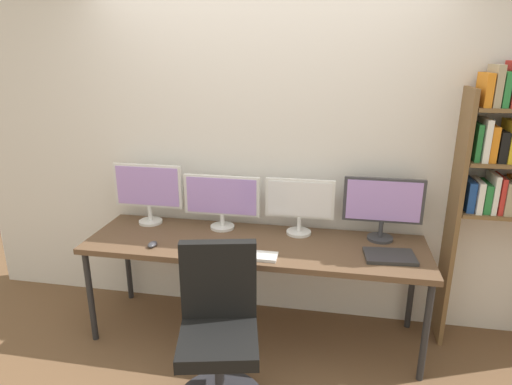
{
  "coord_description": "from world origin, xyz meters",
  "views": [
    {
      "loc": [
        0.53,
        -2.17,
        2.01
      ],
      "look_at": [
        0.0,
        0.65,
        1.09
      ],
      "focal_mm": 30.8,
      "sensor_mm": 36.0,
      "label": 1
    }
  ],
  "objects_px": {
    "monitor_center_right": "(300,203)",
    "office_chair": "(219,344)",
    "monitor_far_left": "(148,190)",
    "desk": "(255,248)",
    "monitor_far_right": "(383,205)",
    "keyboard_main": "(248,255)",
    "computer_mouse": "(152,244)",
    "laptop_closed": "(390,256)",
    "monitor_center_left": "(222,199)"
  },
  "relations": [
    {
      "from": "office_chair",
      "to": "monitor_far_right",
      "type": "bearing_deg",
      "value": 44.25
    },
    {
      "from": "keyboard_main",
      "to": "laptop_closed",
      "type": "distance_m",
      "value": 0.92
    },
    {
      "from": "office_chair",
      "to": "laptop_closed",
      "type": "relative_size",
      "value": 3.09
    },
    {
      "from": "monitor_center_right",
      "to": "computer_mouse",
      "type": "distance_m",
      "value": 1.07
    },
    {
      "from": "keyboard_main",
      "to": "monitor_far_right",
      "type": "bearing_deg",
      "value": 27.04
    },
    {
      "from": "monitor_far_left",
      "to": "keyboard_main",
      "type": "relative_size",
      "value": 1.41
    },
    {
      "from": "monitor_center_left",
      "to": "laptop_closed",
      "type": "height_order",
      "value": "monitor_center_left"
    },
    {
      "from": "monitor_far_left",
      "to": "monitor_center_right",
      "type": "bearing_deg",
      "value": -0.0
    },
    {
      "from": "desk",
      "to": "monitor_center_right",
      "type": "distance_m",
      "value": 0.46
    },
    {
      "from": "desk",
      "to": "keyboard_main",
      "type": "distance_m",
      "value": 0.24
    },
    {
      "from": "monitor_far_right",
      "to": "monitor_far_left",
      "type": "bearing_deg",
      "value": 180.0
    },
    {
      "from": "office_chair",
      "to": "monitor_center_left",
      "type": "bearing_deg",
      "value": 103.12
    },
    {
      "from": "monitor_far_right",
      "to": "keyboard_main",
      "type": "xyz_separation_m",
      "value": [
        -0.87,
        -0.44,
        -0.25
      ]
    },
    {
      "from": "monitor_center_left",
      "to": "monitor_center_right",
      "type": "height_order",
      "value": "monitor_center_right"
    },
    {
      "from": "monitor_center_right",
      "to": "computer_mouse",
      "type": "xyz_separation_m",
      "value": [
        -0.96,
        -0.41,
        -0.22
      ]
    },
    {
      "from": "monitor_center_left",
      "to": "monitor_far_right",
      "type": "bearing_deg",
      "value": -0.0
    },
    {
      "from": "monitor_far_left",
      "to": "monitor_center_right",
      "type": "distance_m",
      "value": 1.16
    },
    {
      "from": "desk",
      "to": "monitor_center_right",
      "type": "relative_size",
      "value": 4.81
    },
    {
      "from": "monitor_center_right",
      "to": "monitor_far_right",
      "type": "distance_m",
      "value": 0.58
    },
    {
      "from": "monitor_far_right",
      "to": "computer_mouse",
      "type": "xyz_separation_m",
      "value": [
        -1.54,
        -0.41,
        -0.25
      ]
    },
    {
      "from": "computer_mouse",
      "to": "laptop_closed",
      "type": "xyz_separation_m",
      "value": [
        1.58,
        0.12,
        -0.0
      ]
    },
    {
      "from": "monitor_center_left",
      "to": "monitor_far_right",
      "type": "relative_size",
      "value": 1.05
    },
    {
      "from": "desk",
      "to": "laptop_closed",
      "type": "xyz_separation_m",
      "value": [
        0.91,
        -0.08,
        0.06
      ]
    },
    {
      "from": "keyboard_main",
      "to": "laptop_closed",
      "type": "height_order",
      "value": "laptop_closed"
    },
    {
      "from": "monitor_center_right",
      "to": "monitor_far_right",
      "type": "height_order",
      "value": "monitor_far_right"
    },
    {
      "from": "monitor_far_left",
      "to": "keyboard_main",
      "type": "bearing_deg",
      "value": -27.04
    },
    {
      "from": "monitor_far_left",
      "to": "monitor_center_right",
      "type": "height_order",
      "value": "monitor_far_left"
    },
    {
      "from": "keyboard_main",
      "to": "office_chair",
      "type": "bearing_deg",
      "value": -98.98
    },
    {
      "from": "monitor_center_right",
      "to": "office_chair",
      "type": "bearing_deg",
      "value": -111.64
    },
    {
      "from": "monitor_far_right",
      "to": "laptop_closed",
      "type": "relative_size",
      "value": 1.7
    },
    {
      "from": "monitor_far_right",
      "to": "keyboard_main",
      "type": "bearing_deg",
      "value": -152.96
    },
    {
      "from": "keyboard_main",
      "to": "monitor_center_left",
      "type": "bearing_deg",
      "value": 123.15
    },
    {
      "from": "monitor_far_right",
      "to": "keyboard_main",
      "type": "height_order",
      "value": "monitor_far_right"
    },
    {
      "from": "monitor_center_right",
      "to": "keyboard_main",
      "type": "distance_m",
      "value": 0.57
    },
    {
      "from": "desk",
      "to": "monitor_far_right",
      "type": "bearing_deg",
      "value": 13.77
    },
    {
      "from": "desk",
      "to": "monitor_far_left",
      "type": "bearing_deg",
      "value": 166.23
    },
    {
      "from": "desk",
      "to": "monitor_far_left",
      "type": "distance_m",
      "value": 0.95
    },
    {
      "from": "monitor_far_left",
      "to": "monitor_far_right",
      "type": "xyz_separation_m",
      "value": [
        1.73,
        -0.0,
        -0.01
      ]
    },
    {
      "from": "keyboard_main",
      "to": "computer_mouse",
      "type": "bearing_deg",
      "value": 177.42
    },
    {
      "from": "office_chair",
      "to": "monitor_center_left",
      "type": "distance_m",
      "value": 1.1
    },
    {
      "from": "monitor_center_right",
      "to": "desk",
      "type": "bearing_deg",
      "value": -143.69
    },
    {
      "from": "office_chair",
      "to": "monitor_far_right",
      "type": "distance_m",
      "value": 1.45
    },
    {
      "from": "monitor_far_left",
      "to": "monitor_center_left",
      "type": "distance_m",
      "value": 0.58
    },
    {
      "from": "desk",
      "to": "computer_mouse",
      "type": "bearing_deg",
      "value": -163.54
    },
    {
      "from": "computer_mouse",
      "to": "monitor_center_right",
      "type": "bearing_deg",
      "value": 23.12
    },
    {
      "from": "desk",
      "to": "laptop_closed",
      "type": "relative_size",
      "value": 7.42
    },
    {
      "from": "monitor_far_left",
      "to": "monitor_center_right",
      "type": "xyz_separation_m",
      "value": [
        1.16,
        -0.0,
        -0.03
      ]
    },
    {
      "from": "laptop_closed",
      "to": "monitor_far_right",
      "type": "bearing_deg",
      "value": 92.75
    },
    {
      "from": "office_chair",
      "to": "laptop_closed",
      "type": "bearing_deg",
      "value": 32.42
    },
    {
      "from": "office_chair",
      "to": "computer_mouse",
      "type": "distance_m",
      "value": 0.86
    }
  ]
}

